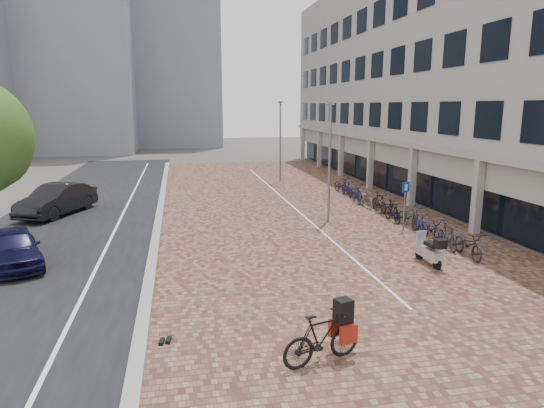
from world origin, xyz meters
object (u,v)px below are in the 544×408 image
at_px(scooter_front, 429,250).
at_px(parking_sign, 405,199).
at_px(hero_bike, 322,337).
at_px(car_navy, 14,248).
at_px(car_dark, 57,200).

relative_size(scooter_front, parking_sign, 0.73).
height_order(hero_bike, scooter_front, hero_bike).
xyz_separation_m(car_navy, parking_sign, (15.78, 1.87, 0.81)).
bearing_deg(car_navy, parking_sign, -14.55).
distance_m(car_navy, scooter_front, 14.74).
distance_m(car_dark, hero_bike, 19.13).
bearing_deg(car_navy, scooter_front, -31.83).
distance_m(hero_bike, scooter_front, 8.04).
bearing_deg(parking_sign, hero_bike, -148.84).
bearing_deg(car_dark, scooter_front, -13.05).
height_order(scooter_front, parking_sign, parking_sign).
bearing_deg(hero_bike, car_dark, 12.53).
xyz_separation_m(car_navy, hero_bike, (8.78, -8.36, -0.06)).
relative_size(car_dark, parking_sign, 2.15).
relative_size(car_navy, car_dark, 0.82).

